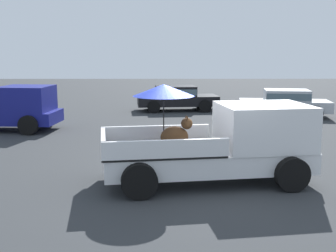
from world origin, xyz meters
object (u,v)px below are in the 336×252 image
at_px(pickup_truck_main, 224,142).
at_px(pickup_truck_red, 4,109).
at_px(parked_sedan_far, 285,102).
at_px(parked_sedan_near, 177,97).

xyz_separation_m(pickup_truck_main, pickup_truck_red, (-7.99, 7.07, -0.12)).
height_order(pickup_truck_main, parked_sedan_far, pickup_truck_main).
bearing_deg(parked_sedan_near, pickup_truck_red, -146.99).
relative_size(pickup_truck_red, parked_sedan_near, 1.11).
relative_size(parked_sedan_near, parked_sedan_far, 0.99).
relative_size(pickup_truck_main, parked_sedan_near, 1.18).
xyz_separation_m(pickup_truck_main, parked_sedan_far, (4.42, 10.56, -0.25)).
xyz_separation_m(pickup_truck_red, parked_sedan_far, (12.41, 3.49, -0.13)).
bearing_deg(pickup_truck_red, parked_sedan_near, 43.99).
bearing_deg(pickup_truck_red, parked_sedan_far, 20.78).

